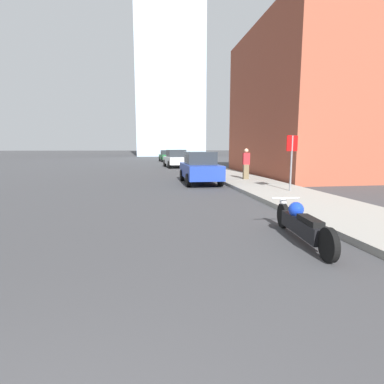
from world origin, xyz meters
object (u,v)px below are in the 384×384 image
motorcycle (301,223)px  stop_sign (292,153)px  parked_car_blue (200,168)px  parked_car_green (167,156)px  parked_car_white (176,158)px  pedestrian (246,164)px

motorcycle → stop_sign: size_ratio=1.24×
stop_sign → motorcycle: bearing=-114.8°
parked_car_blue → parked_car_green: parked_car_blue is taller
motorcycle → parked_car_green: parked_car_green is taller
stop_sign → parked_car_green: bearing=95.7°
parked_car_green → stop_sign: bearing=-89.2°
parked_car_white → parked_car_green: (-0.04, 12.05, -0.07)m
parked_car_blue → stop_sign: bearing=-54.7°
motorcycle → parked_car_green: 34.79m
parked_car_blue → parked_car_white: bearing=90.4°
parked_car_blue → parked_car_white: 12.86m
parked_car_blue → parked_car_green: bearing=90.5°
pedestrian → stop_sign: bearing=-86.0°
parked_car_white → stop_sign: bearing=-85.2°
motorcycle → pedestrian: size_ratio=1.63×
parked_car_white → pedestrian: size_ratio=2.71×
parked_car_white → parked_car_green: parked_car_white is taller
parked_car_green → stop_sign: (2.90, -29.08, 0.86)m
motorcycle → parked_car_white: size_ratio=0.60×
motorcycle → parked_car_white: bearing=96.6°
parked_car_blue → stop_sign: (2.89, -4.17, 0.81)m
stop_sign → pedestrian: stop_sign is taller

